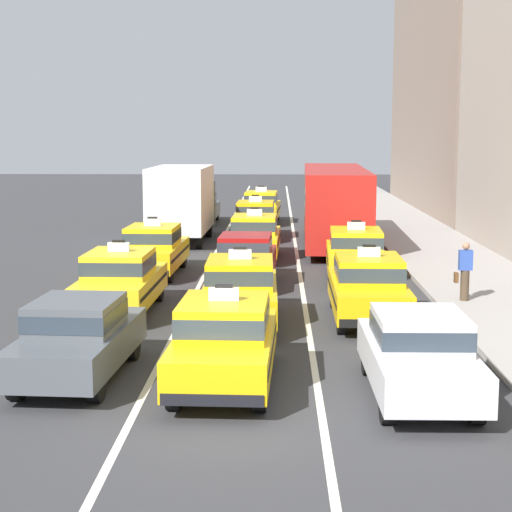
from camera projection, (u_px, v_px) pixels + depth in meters
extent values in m
plane|color=#353538|center=(227.00, 417.00, 14.23)|extent=(160.00, 160.00, 0.00)
cube|color=silver|center=(217.00, 250.00, 34.05)|extent=(0.14, 80.00, 0.01)
cube|color=silver|center=(296.00, 251.00, 33.97)|extent=(0.14, 80.00, 0.01)
cube|color=#9E9993|center=(463.00, 270.00, 28.87)|extent=(4.00, 90.00, 0.15)
cylinder|color=black|center=(65.00, 343.00, 17.91)|extent=(0.28, 0.65, 0.64)
cylinder|color=black|center=(132.00, 345.00, 17.80)|extent=(0.28, 0.65, 0.64)
cylinder|color=black|center=(17.00, 383.00, 15.12)|extent=(0.28, 0.65, 0.64)
cylinder|color=black|center=(96.00, 385.00, 15.00)|extent=(0.28, 0.65, 0.64)
cube|color=#4C5156|center=(79.00, 346.00, 16.41)|extent=(2.00, 4.39, 0.66)
cube|color=#4C5156|center=(76.00, 315.00, 16.22)|extent=(1.67, 1.99, 0.60)
cube|color=#2D3842|center=(76.00, 315.00, 16.22)|extent=(1.69, 2.01, 0.33)
cylinder|color=black|center=(106.00, 290.00, 23.95)|extent=(0.25, 0.65, 0.64)
cylinder|color=black|center=(158.00, 290.00, 23.88)|extent=(0.25, 0.65, 0.64)
cylinder|color=black|center=(79.00, 313.00, 20.93)|extent=(0.25, 0.65, 0.64)
cylinder|color=black|center=(138.00, 313.00, 20.86)|extent=(0.25, 0.65, 0.64)
cube|color=yellow|center=(121.00, 288.00, 22.36)|extent=(1.90, 4.54, 0.70)
cube|color=black|center=(121.00, 286.00, 22.35)|extent=(1.91, 4.18, 0.10)
cube|color=yellow|center=(119.00, 264.00, 22.11)|extent=(1.65, 2.14, 0.64)
cube|color=#2D3842|center=(119.00, 264.00, 22.11)|extent=(1.67, 2.16, 0.35)
cube|color=white|center=(119.00, 247.00, 22.05)|extent=(0.56, 0.13, 0.24)
cube|color=black|center=(118.00, 241.00, 22.02)|extent=(0.32, 0.12, 0.06)
cube|color=black|center=(137.00, 282.00, 24.58)|extent=(1.71, 0.18, 0.20)
cube|color=black|center=(102.00, 315.00, 20.21)|extent=(1.71, 0.18, 0.20)
cylinder|color=black|center=(141.00, 258.00, 29.90)|extent=(0.26, 0.65, 0.64)
cylinder|color=black|center=(182.00, 258.00, 29.82)|extent=(0.26, 0.65, 0.64)
cylinder|color=black|center=(123.00, 272.00, 26.88)|extent=(0.26, 0.65, 0.64)
cylinder|color=black|center=(169.00, 273.00, 26.80)|extent=(0.26, 0.65, 0.64)
cube|color=yellow|center=(154.00, 255.00, 28.30)|extent=(1.94, 4.55, 0.70)
cube|color=black|center=(154.00, 253.00, 28.29)|extent=(1.95, 4.19, 0.10)
cube|color=yellow|center=(153.00, 235.00, 28.05)|extent=(1.66, 2.15, 0.64)
cube|color=#2D3842|center=(153.00, 235.00, 28.05)|extent=(1.68, 2.17, 0.35)
cube|color=white|center=(152.00, 222.00, 27.99)|extent=(0.56, 0.14, 0.24)
cube|color=black|center=(152.00, 218.00, 27.96)|extent=(0.32, 0.12, 0.06)
cube|color=black|center=(165.00, 253.00, 30.52)|extent=(1.71, 0.19, 0.20)
cube|color=black|center=(141.00, 273.00, 26.15)|extent=(1.71, 0.19, 0.20)
cylinder|color=black|center=(167.00, 230.00, 38.46)|extent=(0.25, 0.65, 0.64)
cylinder|color=black|center=(209.00, 230.00, 38.36)|extent=(0.25, 0.65, 0.64)
cylinder|color=black|center=(153.00, 241.00, 34.60)|extent=(0.25, 0.65, 0.64)
cylinder|color=black|center=(199.00, 241.00, 34.51)|extent=(0.25, 0.65, 0.64)
cube|color=black|center=(191.00, 205.00, 39.22)|extent=(2.15, 2.25, 2.10)
cube|color=#2D3842|center=(193.00, 197.00, 40.24)|extent=(1.93, 0.10, 0.76)
cube|color=silver|center=(181.00, 199.00, 35.92)|extent=(2.42, 5.25, 2.70)
cylinder|color=black|center=(190.00, 214.00, 45.63)|extent=(0.24, 0.64, 0.64)
cylinder|color=black|center=(216.00, 214.00, 45.59)|extent=(0.24, 0.64, 0.64)
cylinder|color=black|center=(184.00, 220.00, 42.83)|extent=(0.24, 0.64, 0.64)
cylinder|color=black|center=(212.00, 220.00, 42.78)|extent=(0.24, 0.64, 0.64)
cube|color=#4C5156|center=(200.00, 211.00, 44.16)|extent=(1.79, 4.31, 0.66)
cube|color=#4C5156|center=(200.00, 199.00, 43.97)|extent=(1.57, 1.91, 0.60)
cube|color=#2D3842|center=(200.00, 199.00, 43.97)|extent=(1.59, 1.93, 0.33)
cylinder|color=black|center=(197.00, 347.00, 17.60)|extent=(0.26, 0.65, 0.64)
cylinder|color=black|center=(267.00, 348.00, 17.52)|extent=(0.26, 0.65, 0.64)
cylinder|color=black|center=(174.00, 392.00, 14.58)|extent=(0.26, 0.65, 0.64)
cylinder|color=black|center=(259.00, 393.00, 14.50)|extent=(0.26, 0.65, 0.64)
cube|color=yellow|center=(225.00, 350.00, 16.00)|extent=(1.95, 4.56, 0.70)
cube|color=black|center=(225.00, 347.00, 15.99)|extent=(1.95, 4.20, 0.10)
cube|color=yellow|center=(224.00, 317.00, 15.75)|extent=(1.67, 2.15, 0.64)
cube|color=#2D3842|center=(224.00, 317.00, 15.75)|extent=(1.69, 2.17, 0.35)
cube|color=white|center=(224.00, 294.00, 15.69)|extent=(0.56, 0.14, 0.24)
cube|color=black|center=(224.00, 286.00, 15.67)|extent=(0.32, 0.12, 0.06)
cube|color=black|center=(235.00, 335.00, 18.22)|extent=(1.71, 0.20, 0.20)
cube|color=black|center=(212.00, 399.00, 13.85)|extent=(1.71, 0.20, 0.20)
cylinder|color=black|center=(215.00, 299.00, 22.63)|extent=(0.25, 0.64, 0.64)
cylinder|color=black|center=(270.00, 299.00, 22.61)|extent=(0.25, 0.64, 0.64)
cylinder|color=black|center=(207.00, 325.00, 19.60)|extent=(0.25, 0.64, 0.64)
cylinder|color=black|center=(270.00, 325.00, 19.58)|extent=(0.25, 0.64, 0.64)
cube|color=yellow|center=(240.00, 297.00, 21.05)|extent=(1.86, 4.52, 0.70)
cube|color=black|center=(240.00, 295.00, 21.04)|extent=(1.87, 4.16, 0.10)
cube|color=yellow|center=(240.00, 272.00, 20.80)|extent=(1.63, 2.12, 0.64)
cube|color=#2D3842|center=(240.00, 272.00, 20.80)|extent=(1.65, 2.14, 0.35)
cube|color=white|center=(240.00, 254.00, 20.74)|extent=(0.56, 0.13, 0.24)
cube|color=black|center=(240.00, 248.00, 20.72)|extent=(0.32, 0.11, 0.06)
cube|color=black|center=(243.00, 291.00, 23.27)|extent=(1.71, 0.16, 0.20)
cube|color=black|center=(237.00, 328.00, 18.90)|extent=(1.71, 0.16, 0.20)
cylinder|color=black|center=(227.00, 267.00, 27.97)|extent=(0.26, 0.65, 0.64)
cylinder|color=black|center=(271.00, 267.00, 27.88)|extent=(0.26, 0.65, 0.64)
cylinder|color=black|center=(218.00, 282.00, 25.17)|extent=(0.26, 0.65, 0.64)
cylinder|color=black|center=(266.00, 283.00, 25.08)|extent=(0.26, 0.65, 0.64)
cube|color=maroon|center=(246.00, 264.00, 26.48)|extent=(1.92, 4.36, 0.66)
cube|color=maroon|center=(245.00, 244.00, 26.29)|extent=(1.63, 1.96, 0.60)
cube|color=#2D3842|center=(245.00, 244.00, 26.29)|extent=(1.65, 1.98, 0.33)
cylinder|color=black|center=(238.00, 245.00, 33.31)|extent=(0.26, 0.65, 0.64)
cylinder|color=black|center=(276.00, 245.00, 33.23)|extent=(0.26, 0.65, 0.64)
cylinder|color=black|center=(232.00, 256.00, 30.29)|extent=(0.26, 0.65, 0.64)
cylinder|color=black|center=(273.00, 257.00, 30.21)|extent=(0.26, 0.65, 0.64)
cube|color=yellow|center=(255.00, 241.00, 31.71)|extent=(1.93, 4.55, 0.70)
cube|color=black|center=(255.00, 240.00, 31.70)|extent=(1.94, 4.19, 0.10)
cube|color=yellow|center=(255.00, 224.00, 31.46)|extent=(1.66, 2.15, 0.64)
cube|color=#2D3842|center=(255.00, 224.00, 31.46)|extent=(1.68, 2.17, 0.35)
cube|color=white|center=(255.00, 212.00, 31.40)|extent=(0.56, 0.14, 0.24)
cube|color=black|center=(255.00, 208.00, 31.37)|extent=(0.32, 0.12, 0.06)
cube|color=black|center=(258.00, 240.00, 33.93)|extent=(1.71, 0.19, 0.20)
cube|color=black|center=(251.00, 257.00, 29.56)|extent=(1.71, 0.19, 0.20)
cylinder|color=black|center=(241.00, 227.00, 39.47)|extent=(0.25, 0.64, 0.64)
cylinder|color=black|center=(273.00, 227.00, 39.41)|extent=(0.25, 0.64, 0.64)
cylinder|color=black|center=(237.00, 235.00, 36.45)|extent=(0.25, 0.64, 0.64)
cylinder|color=black|center=(271.00, 235.00, 36.38)|extent=(0.25, 0.64, 0.64)
cube|color=yellow|center=(256.00, 223.00, 37.88)|extent=(1.88, 4.53, 0.70)
cube|color=black|center=(256.00, 222.00, 37.87)|extent=(1.89, 4.17, 0.10)
cube|color=yellow|center=(255.00, 209.00, 37.63)|extent=(1.64, 2.13, 0.64)
cube|color=#2D3842|center=(255.00, 209.00, 37.63)|extent=(1.66, 2.15, 0.35)
cube|color=white|center=(255.00, 199.00, 37.56)|extent=(0.56, 0.13, 0.24)
cube|color=black|center=(255.00, 195.00, 37.54)|extent=(0.32, 0.12, 0.06)
cube|color=black|center=(258.00, 223.00, 40.10)|extent=(1.71, 0.17, 0.20)
cube|color=black|center=(253.00, 235.00, 35.73)|extent=(1.71, 0.17, 0.20)
cylinder|color=black|center=(250.00, 214.00, 45.67)|extent=(0.27, 0.65, 0.64)
cylinder|color=black|center=(277.00, 214.00, 45.57)|extent=(0.27, 0.65, 0.64)
cylinder|color=black|center=(245.00, 220.00, 42.66)|extent=(0.27, 0.65, 0.64)
cylinder|color=black|center=(274.00, 220.00, 42.55)|extent=(0.27, 0.65, 0.64)
cube|color=yellow|center=(261.00, 210.00, 44.06)|extent=(2.01, 4.58, 0.70)
cube|color=black|center=(261.00, 209.00, 44.05)|extent=(2.01, 4.22, 0.10)
cube|color=yellow|center=(261.00, 198.00, 43.81)|extent=(1.70, 2.17, 0.64)
cube|color=#2D3842|center=(261.00, 198.00, 43.81)|extent=(1.72, 2.19, 0.35)
cube|color=white|center=(261.00, 189.00, 43.75)|extent=(0.57, 0.15, 0.24)
cube|color=black|center=(261.00, 186.00, 43.73)|extent=(0.32, 0.13, 0.06)
cube|color=black|center=(264.00, 211.00, 46.28)|extent=(1.71, 0.22, 0.20)
cube|color=black|center=(258.00, 219.00, 41.92)|extent=(1.71, 0.22, 0.20)
cylinder|color=black|center=(369.00, 359.00, 16.70)|extent=(0.24, 0.64, 0.64)
cylinder|color=black|center=(442.00, 359.00, 16.67)|extent=(0.24, 0.64, 0.64)
cylinder|color=black|center=(388.00, 405.00, 13.89)|extent=(0.24, 0.64, 0.64)
cylinder|color=black|center=(476.00, 405.00, 13.87)|extent=(0.24, 0.64, 0.64)
cube|color=silver|center=(418.00, 362.00, 15.23)|extent=(1.78, 4.31, 0.66)
cube|color=silver|center=(420.00, 329.00, 15.04)|extent=(1.57, 1.91, 0.60)
cube|color=#2D3842|center=(420.00, 329.00, 15.04)|extent=(1.59, 1.93, 0.33)
cylinder|color=black|center=(335.00, 296.00, 23.07)|extent=(0.25, 0.64, 0.64)
cylinder|color=black|center=(389.00, 296.00, 23.01)|extent=(0.25, 0.64, 0.64)
cylinder|color=black|center=(342.00, 321.00, 20.04)|extent=(0.25, 0.64, 0.64)
cylinder|color=black|center=(405.00, 321.00, 19.99)|extent=(0.25, 0.64, 0.64)
cube|color=yellow|center=(367.00, 294.00, 21.47)|extent=(1.85, 4.52, 0.70)
cube|color=black|center=(368.00, 292.00, 21.47)|extent=(1.86, 4.16, 0.10)
cube|color=yellow|center=(369.00, 269.00, 21.23)|extent=(1.62, 2.12, 0.64)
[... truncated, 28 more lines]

